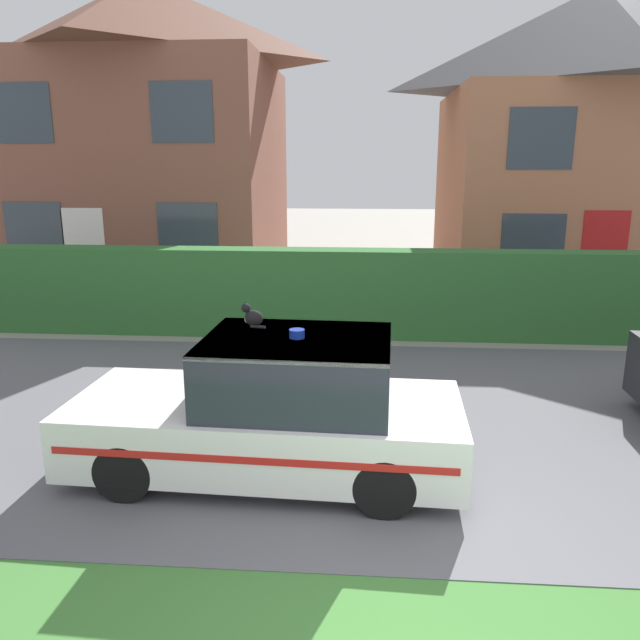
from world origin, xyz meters
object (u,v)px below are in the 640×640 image
police_car (276,411)px  house_right (587,137)px  cat (252,316)px  wheelie_bin (113,296)px  house_left (150,131)px

police_car → house_right: house_right is taller
cat → house_right: size_ratio=0.04×
house_right → wheelie_bin: size_ratio=6.90×
police_car → wheelie_bin: size_ratio=3.77×
house_left → house_right: house_left is taller
police_car → house_left: 12.89m
house_right → wheelie_bin: house_right is taller
cat → house_right: house_right is taller
police_car → wheelie_bin: 7.24m
house_right → wheelie_bin: 12.37m
cat → police_car: bearing=167.9°
cat → house_right: (6.76, 11.25, 2.10)m
house_left → cat: bearing=-67.0°
wheelie_bin → cat: bearing=-72.4°
cat → wheelie_bin: (-3.90, 5.85, -1.11)m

